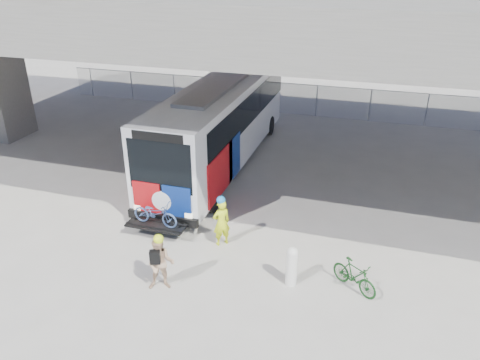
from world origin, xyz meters
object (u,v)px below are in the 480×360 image
at_px(bus, 221,118).
at_px(cyclist_hivis, 221,221).
at_px(bike_parked, 354,276).
at_px(bollard, 292,265).
at_px(cyclist_tan, 161,263).

bearing_deg(bus, cyclist_hivis, -70.83).
distance_m(bus, cyclist_hivis, 6.82).
distance_m(cyclist_hivis, bike_parked, 4.45).
relative_size(bollard, cyclist_tan, 0.70).
relative_size(cyclist_tan, bike_parked, 1.15).
height_order(bollard, bike_parked, bollard).
bearing_deg(bike_parked, bollard, 135.27).
relative_size(bollard, bike_parked, 0.80).
bearing_deg(cyclist_hivis, cyclist_tan, 28.46).
height_order(cyclist_hivis, bike_parked, cyclist_hivis).
distance_m(cyclist_tan, bike_parked, 5.39).
xyz_separation_m(bus, bike_parked, (6.50, -7.41, -1.65)).
bearing_deg(cyclist_tan, bollard, -0.34).
xyz_separation_m(cyclist_hivis, cyclist_tan, (-0.86, -2.62, -0.01)).
bearing_deg(bike_parked, bus, 77.18).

